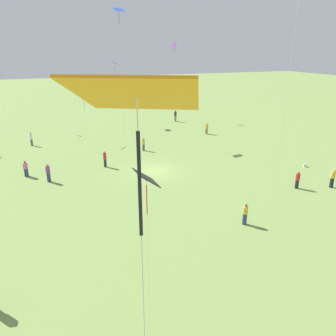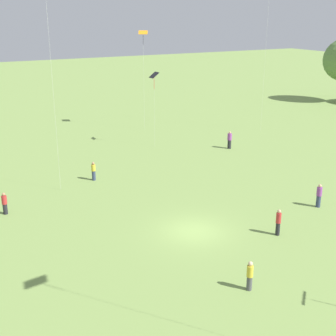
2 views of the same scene
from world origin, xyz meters
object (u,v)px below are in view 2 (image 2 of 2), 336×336
at_px(person_0, 319,196).
at_px(kite_3, 143,36).
at_px(person_1, 5,203).
at_px(person_6, 230,140).
at_px(person_3, 250,276).
at_px(person_8, 278,222).
at_px(person_10, 94,171).
at_px(kite_7, 154,77).

xyz_separation_m(person_0, kite_3, (-28.09, -0.65, 10.29)).
distance_m(person_1, person_6, 24.92).
distance_m(person_3, person_8, 6.97).
relative_size(person_0, person_10, 1.09).
height_order(person_3, person_6, person_6).
distance_m(person_0, kite_7, 21.83).
distance_m(person_6, person_10, 16.27).
distance_m(person_1, person_10, 8.88).
distance_m(person_3, person_6, 26.77).
bearing_deg(person_6, kite_3, 28.66).
height_order(person_3, kite_7, kite_7).
relative_size(person_8, kite_3, 0.15).
xyz_separation_m(person_1, person_10, (-3.70, 8.07, 0.01)).
bearing_deg(person_1, kite_3, -126.53).
relative_size(person_1, person_8, 0.91).
distance_m(person_0, person_8, 6.16).
xyz_separation_m(person_6, kite_7, (-4.60, -6.56, 6.49)).
relative_size(kite_3, kite_7, 1.48).
distance_m(person_3, kite_7, 28.88).
xyz_separation_m(person_1, person_6, (-6.11, 24.16, 0.11)).
relative_size(person_1, person_10, 1.00).
relative_size(person_0, person_8, 1.00).
bearing_deg(kite_7, person_10, -9.55).
height_order(person_0, person_1, person_0).
xyz_separation_m(person_6, person_8, (18.11, -9.25, -0.01)).
xyz_separation_m(person_10, kite_3, (-14.49, 11.97, 10.36)).
height_order(person_3, person_8, person_8).
relative_size(person_0, kite_7, 0.23).
relative_size(person_1, kite_3, 0.14).
relative_size(person_10, kite_7, 0.21).
relative_size(person_0, person_3, 1.08).
bearing_deg(person_10, kite_7, -110.69).
xyz_separation_m(person_6, person_10, (2.41, -16.09, -0.10)).
height_order(person_1, kite_7, kite_7).
xyz_separation_m(person_1, kite_3, (-18.19, 20.04, 10.37)).
bearing_deg(person_0, person_8, -48.21).
xyz_separation_m(person_3, person_6, (-22.27, 14.84, 0.08)).
bearing_deg(person_10, person_8, 146.50).
distance_m(person_0, person_6, 16.38).
relative_size(person_3, kite_3, 0.14).
distance_m(person_0, person_10, 18.55).
height_order(person_0, person_6, person_6).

